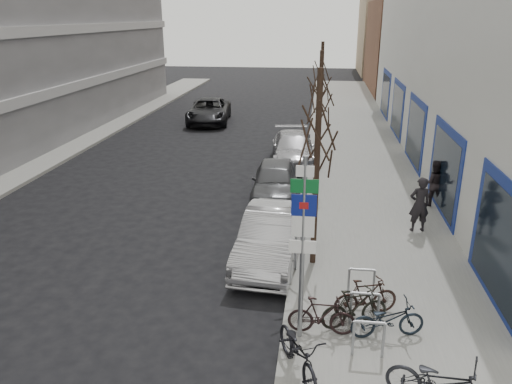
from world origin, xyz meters
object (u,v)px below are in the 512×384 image
(meter_front, at_px, (296,244))
(bike_near_right, at_px, (322,315))
(tree_far, at_px, (322,71))
(bike_rack, at_px, (365,305))
(bike_far_inner, at_px, (366,296))
(parked_car_front, at_px, (271,236))
(highway_sign_pole, at_px, (303,239))
(parked_car_mid, at_px, (275,180))
(meter_mid, at_px, (304,180))
(lane_car, at_px, (209,111))
(tree_mid, at_px, (321,89))
(bike_mid_inner, at_px, (355,308))
(bike_far_curb, at_px, (441,378))
(bike_near_left, at_px, (298,348))
(bike_mid_curb, at_px, (388,316))
(pedestrian_near, at_px, (419,204))
(pedestrian_far, at_px, (434,183))
(meter_back, at_px, (309,145))
(tree_near, at_px, (318,124))
(parked_car_back, at_px, (293,148))

(meter_front, xyz_separation_m, bike_near_right, (0.71, -2.85, -0.31))
(tree_far, bearing_deg, meter_front, -91.91)
(bike_rack, xyz_separation_m, bike_near_right, (-0.94, -0.45, -0.06))
(bike_far_inner, relative_size, parked_car_front, 0.34)
(highway_sign_pole, xyz_separation_m, meter_front, (-0.25, 3.01, -1.54))
(bike_far_inner, relative_size, parked_car_mid, 0.37)
(meter_mid, relative_size, lane_car, 0.23)
(tree_mid, bearing_deg, bike_mid_inner, -84.13)
(highway_sign_pole, bearing_deg, lane_car, 107.20)
(bike_far_curb, height_order, bike_far_inner, bike_far_curb)
(bike_near_left, bearing_deg, bike_rack, 28.03)
(bike_mid_curb, xyz_separation_m, pedestrian_near, (1.62, 5.88, 0.41))
(bike_rack, distance_m, meter_mid, 8.07)
(bike_rack, xyz_separation_m, pedestrian_far, (3.00, 7.96, 0.35))
(tree_far, relative_size, lane_car, 0.99)
(meter_mid, bearing_deg, parked_car_mid, 157.55)
(meter_back, distance_m, pedestrian_near, 8.73)
(bike_near_right, xyz_separation_m, parked_car_front, (-1.46, 3.61, 0.14))
(bike_near_left, distance_m, bike_mid_curb, 2.33)
(bike_far_curb, bearing_deg, parked_car_mid, 37.58)
(bike_near_left, bearing_deg, highway_sign_pole, 66.63)
(bike_far_curb, bearing_deg, tree_far, 24.71)
(meter_mid, height_order, bike_far_inner, meter_mid)
(bike_near_left, xyz_separation_m, bike_mid_inner, (1.16, 1.71, -0.10))
(parked_car_front, distance_m, pedestrian_far, 7.23)
(meter_front, relative_size, meter_back, 1.00)
(bike_rack, bearing_deg, tree_far, 94.32)
(bike_far_curb, xyz_separation_m, parked_car_front, (-3.55, 5.48, 0.02))
(pedestrian_near, bearing_deg, bike_far_inner, 57.57)
(tree_near, relative_size, parked_car_front, 1.21)
(bike_mid_curb, xyz_separation_m, parked_car_front, (-2.86, 3.52, 0.10))
(meter_mid, distance_m, pedestrian_near, 4.43)
(meter_mid, height_order, parked_car_back, meter_mid)
(meter_front, relative_size, parked_car_mid, 0.30)
(bike_mid_curb, height_order, lane_car, lane_car)
(tree_mid, bearing_deg, parked_car_front, -100.88)
(parked_car_back, bearing_deg, bike_far_inner, -85.66)
(meter_mid, relative_size, bike_near_right, 0.85)
(bike_rack, height_order, lane_car, lane_car)
(highway_sign_pole, distance_m, tree_mid, 10.15)
(tree_far, relative_size, meter_front, 4.33)
(bike_rack, bearing_deg, bike_near_left, -127.65)
(tree_mid, bearing_deg, meter_mid, -106.70)
(meter_front, bearing_deg, tree_mid, 86.32)
(bike_rack, distance_m, pedestrian_near, 5.90)
(tree_near, height_order, parked_car_mid, tree_near)
(bike_far_curb, xyz_separation_m, pedestrian_near, (0.93, 7.83, 0.32))
(bike_rack, height_order, meter_back, meter_back)
(tree_near, bearing_deg, bike_mid_inner, -71.89)
(parked_car_front, relative_size, parked_car_back, 0.94)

